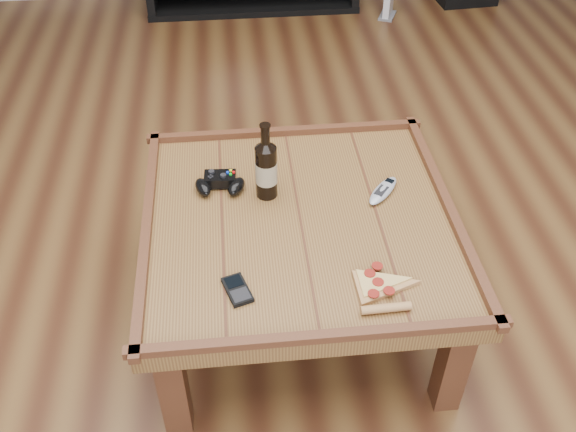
{
  "coord_description": "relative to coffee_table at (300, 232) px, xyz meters",
  "views": [
    {
      "loc": [
        -0.2,
        -1.53,
        1.81
      ],
      "look_at": [
        -0.05,
        -0.06,
        0.52
      ],
      "focal_mm": 40.0,
      "sensor_mm": 36.0,
      "label": 1
    }
  ],
  "objects": [
    {
      "name": "game_console",
      "position": [
        0.87,
        2.46,
        -0.3
      ],
      "size": [
        0.15,
        0.19,
        0.21
      ],
      "rotation": [
        0.0,
        0.0,
        -0.42
      ],
      "color": "gray",
      "rests_on": "ground"
    },
    {
      "name": "ground",
      "position": [
        0.0,
        0.0,
        -0.39
      ],
      "size": [
        6.0,
        6.0,
        0.0
      ],
      "primitive_type": "plane",
      "color": "#432213",
      "rests_on": "ground"
    },
    {
      "name": "beer_bottle",
      "position": [
        -0.1,
        0.13,
        0.17
      ],
      "size": [
        0.07,
        0.07,
        0.28
      ],
      "color": "black",
      "rests_on": "coffee_table"
    },
    {
      "name": "coffee_table",
      "position": [
        0.0,
        0.0,
        0.0
      ],
      "size": [
        1.03,
        1.03,
        0.48
      ],
      "color": "#593619",
      "rests_on": "ground"
    },
    {
      "name": "pizza_slice",
      "position": [
        0.19,
        -0.33,
        0.07
      ],
      "size": [
        0.16,
        0.26,
        0.03
      ],
      "rotation": [
        0.0,
        0.0,
        0.03
      ],
      "color": "tan",
      "rests_on": "coffee_table"
    },
    {
      "name": "smartphone",
      "position": [
        -0.21,
        -0.29,
        0.07
      ],
      "size": [
        0.09,
        0.13,
        0.02
      ],
      "rotation": [
        0.0,
        0.0,
        0.31
      ],
      "color": "black",
      "rests_on": "coffee_table"
    },
    {
      "name": "game_controller",
      "position": [
        -0.25,
        0.18,
        0.08
      ],
      "size": [
        0.19,
        0.13,
        0.05
      ],
      "rotation": [
        0.0,
        0.0,
        -0.07
      ],
      "color": "black",
      "rests_on": "coffee_table"
    },
    {
      "name": "remote_control",
      "position": [
        0.29,
        0.1,
        0.07
      ],
      "size": [
        0.15,
        0.17,
        0.02
      ],
      "rotation": [
        0.0,
        0.0,
        -0.68
      ],
      "color": "#A2A7AF",
      "rests_on": "coffee_table"
    }
  ]
}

